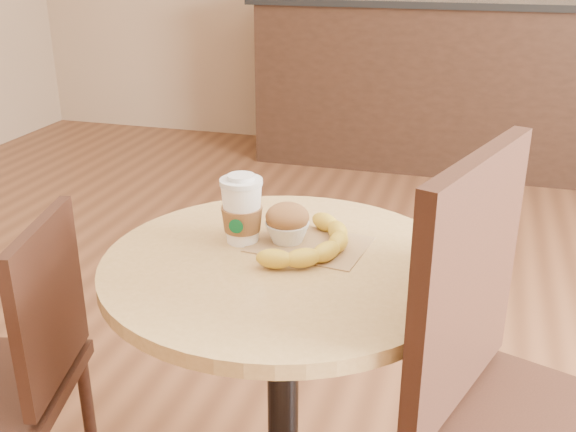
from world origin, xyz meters
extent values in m
cylinder|color=black|center=(-0.05, 0.03, 0.38)|extent=(0.07, 0.07, 0.72)
cylinder|color=tan|center=(-0.05, 0.03, 0.73)|extent=(0.75, 0.75, 0.03)
cylinder|color=#321B11|center=(-0.60, 0.07, 0.20)|extent=(0.03, 0.03, 0.40)
cube|color=#321B11|center=(-0.55, -0.08, 0.62)|extent=(0.11, 0.34, 0.37)
cube|color=#321B11|center=(0.31, -0.06, 0.79)|extent=(0.17, 0.42, 0.48)
cube|color=black|center=(0.00, 3.18, 0.50)|extent=(2.20, 0.60, 1.00)
cube|color=black|center=(0.00, 3.18, 1.02)|extent=(2.30, 0.65, 0.04)
cube|color=#967248|center=(-0.02, 0.11, 0.75)|extent=(0.26, 0.21, 0.00)
cylinder|color=silver|center=(-0.16, 0.09, 0.89)|extent=(0.09, 0.09, 0.01)
cylinder|color=silver|center=(-0.16, 0.09, 0.90)|extent=(0.06, 0.06, 0.01)
cylinder|color=#085427|center=(-0.16, 0.05, 0.80)|extent=(0.03, 0.00, 0.03)
ellipsoid|color=brown|center=(-0.07, 0.11, 0.81)|extent=(0.09, 0.09, 0.06)
ellipsoid|color=#F9E5C7|center=(-0.07, 0.11, 0.83)|extent=(0.03, 0.03, 0.02)
camera|label=1|loc=(0.31, -1.16, 1.35)|focal=42.00mm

